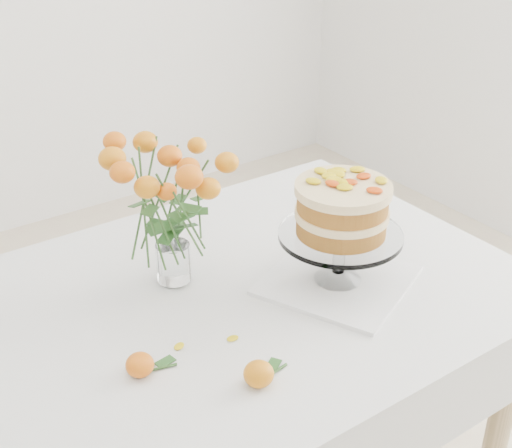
{
  "coord_description": "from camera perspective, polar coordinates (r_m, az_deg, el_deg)",
  "views": [
    {
      "loc": [
        -0.64,
        -1.1,
        1.64
      ],
      "look_at": [
        0.14,
        0.0,
        0.9
      ],
      "focal_mm": 50.0,
      "sensor_mm": 36.0,
      "label": 1
    }
  ],
  "objects": [
    {
      "name": "table",
      "position": [
        1.6,
        -4.04,
        -8.74
      ],
      "size": [
        1.43,
        0.93,
        0.76
      ],
      "color": "tan",
      "rests_on": "ground"
    },
    {
      "name": "napkin",
      "position": [
        1.62,
        6.53,
        -4.49
      ],
      "size": [
        0.39,
        0.39,
        0.01
      ],
      "primitive_type": "cube",
      "rotation": [
        0.0,
        0.0,
        0.42
      ],
      "color": "white",
      "rests_on": "table"
    },
    {
      "name": "cake_stand",
      "position": [
        1.54,
        6.88,
        0.79
      ],
      "size": [
        0.27,
        0.27,
        0.24
      ],
      "rotation": [
        0.0,
        0.0,
        -0.31
      ],
      "color": "silver",
      "rests_on": "napkin"
    },
    {
      "name": "rose_vase",
      "position": [
        1.52,
        -6.98,
        2.54
      ],
      "size": [
        0.25,
        0.25,
        0.38
      ],
      "rotation": [
        0.0,
        0.0,
        0.01
      ],
      "color": "silver",
      "rests_on": "table"
    },
    {
      "name": "loose_rose_near",
      "position": [
        1.33,
        0.23,
        -11.9
      ],
      "size": [
        0.1,
        0.06,
        0.05
      ],
      "rotation": [
        0.0,
        0.0,
        0.15
      ],
      "color": "orange",
      "rests_on": "table"
    },
    {
      "name": "loose_rose_far",
      "position": [
        1.36,
        -9.26,
        -11.06
      ],
      "size": [
        0.1,
        0.05,
        0.05
      ],
      "rotation": [
        0.0,
        0.0,
        -0.25
      ],
      "color": "orange",
      "rests_on": "table"
    },
    {
      "name": "stray_petal_a",
      "position": [
        1.43,
        -6.17,
        -9.71
      ],
      "size": [
        0.03,
        0.02,
        0.0
      ],
      "primitive_type": "ellipsoid",
      "color": "yellow",
      "rests_on": "table"
    },
    {
      "name": "stray_petal_b",
      "position": [
        1.44,
        -1.89,
        -9.14
      ],
      "size": [
        0.03,
        0.02,
        0.0
      ],
      "primitive_type": "ellipsoid",
      "color": "yellow",
      "rests_on": "table"
    }
  ]
}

